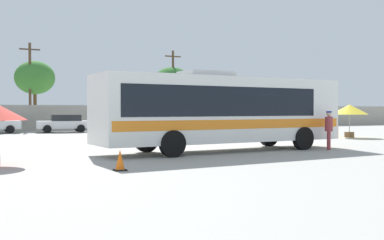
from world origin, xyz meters
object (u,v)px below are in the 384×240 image
at_px(parked_car_second_white, 64,123).
at_px(utility_pole_near, 173,87).
at_px(traffic_cone_on_apron, 120,160).
at_px(coach_bus_white_orange, 221,109).
at_px(roadside_tree_midleft, 35,78).
at_px(attendant_by_bus_door, 329,128).
at_px(parked_car_rightmost_silver, 204,121).
at_px(roadside_tree_midright, 172,85).
at_px(vendor_umbrella_secondary_yellow, 350,110).
at_px(utility_pole_far, 30,84).
at_px(parked_car_third_white, 148,122).

relative_size(parked_car_second_white, utility_pole_near, 0.54).
bearing_deg(utility_pole_near, traffic_cone_on_apron, -115.16).
relative_size(coach_bus_white_orange, traffic_cone_on_apron, 18.16).
bearing_deg(roadside_tree_midleft, attendant_by_bus_door, -71.77).
distance_m(coach_bus_white_orange, parked_car_second_white, 20.78).
bearing_deg(roadside_tree_midleft, traffic_cone_on_apron, -91.86).
relative_size(parked_car_rightmost_silver, roadside_tree_midright, 0.68).
bearing_deg(vendor_umbrella_secondary_yellow, utility_pole_near, 99.61).
distance_m(parked_car_rightmost_silver, utility_pole_near, 6.68).
bearing_deg(attendant_by_bus_door, utility_pole_near, 81.77).
bearing_deg(roadside_tree_midright, utility_pole_far, -177.06).
height_order(utility_pole_near, roadside_tree_midleft, utility_pole_near).
height_order(vendor_umbrella_secondary_yellow, utility_pole_far, utility_pole_far).
height_order(coach_bus_white_orange, roadside_tree_midleft, roadside_tree_midleft).
relative_size(vendor_umbrella_secondary_yellow, utility_pole_near, 0.30).
height_order(parked_car_rightmost_silver, utility_pole_near, utility_pole_near).
height_order(parked_car_second_white, traffic_cone_on_apron, parked_car_second_white).
height_order(vendor_umbrella_secondary_yellow, utility_pole_near, utility_pole_near).
xyz_separation_m(roadside_tree_midleft, roadside_tree_midright, (13.75, -0.33, -0.36)).
bearing_deg(coach_bus_white_orange, utility_pole_far, 101.25).
xyz_separation_m(coach_bus_white_orange, utility_pole_far, (-5.30, 26.66, 2.30)).
bearing_deg(attendant_by_bus_door, parked_car_third_white, 92.57).
height_order(vendor_umbrella_secondary_yellow, parked_car_rightmost_silver, vendor_umbrella_secondary_yellow).
distance_m(parked_car_second_white, roadside_tree_midleft, 8.42).
bearing_deg(utility_pole_far, vendor_umbrella_secondary_yellow, -49.95).
relative_size(parked_car_rightmost_silver, utility_pole_near, 0.53).
bearing_deg(vendor_umbrella_secondary_yellow, attendant_by_bus_door, -138.68).
height_order(coach_bus_white_orange, roadside_tree_midright, roadside_tree_midright).
bearing_deg(traffic_cone_on_apron, parked_car_third_white, 68.72).
bearing_deg(parked_car_second_white, vendor_umbrella_secondary_yellow, -43.51).
bearing_deg(utility_pole_near, parked_car_rightmost_silver, -81.79).
relative_size(coach_bus_white_orange, utility_pole_near, 1.45).
bearing_deg(attendant_by_bus_door, parked_car_rightmost_silver, 77.76).
height_order(parked_car_third_white, traffic_cone_on_apron, parked_car_third_white).
xyz_separation_m(coach_bus_white_orange, parked_car_third_white, (3.85, 20.36, -1.06)).
height_order(coach_bus_white_orange, parked_car_third_white, coach_bus_white_orange).
bearing_deg(parked_car_third_white, traffic_cone_on_apron, -111.28).
xyz_separation_m(parked_car_rightmost_silver, roadside_tree_midright, (-0.75, 6.13, 3.70)).
bearing_deg(vendor_umbrella_secondary_yellow, roadside_tree_midleft, 127.83).
relative_size(vendor_umbrella_secondary_yellow, parked_car_third_white, 0.56).
distance_m(vendor_umbrella_secondary_yellow, parked_car_rightmost_silver, 16.13).
xyz_separation_m(utility_pole_near, traffic_cone_on_apron, (-14.72, -31.35, -3.87)).
bearing_deg(parked_car_second_white, roadside_tree_midright, 29.33).
bearing_deg(attendant_by_bus_door, vendor_umbrella_secondary_yellow, 41.32).
bearing_deg(coach_bus_white_orange, traffic_cone_on_apron, -142.71).
height_order(parked_car_rightmost_silver, roadside_tree_midright, roadside_tree_midright).
bearing_deg(vendor_umbrella_secondary_yellow, parked_car_second_white, 136.49).
xyz_separation_m(parked_car_second_white, utility_pole_near, (12.23, 6.44, 3.42)).
xyz_separation_m(parked_car_second_white, utility_pole_far, (-1.99, 6.18, 3.38)).
relative_size(vendor_umbrella_secondary_yellow, roadside_tree_midleft, 0.37).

